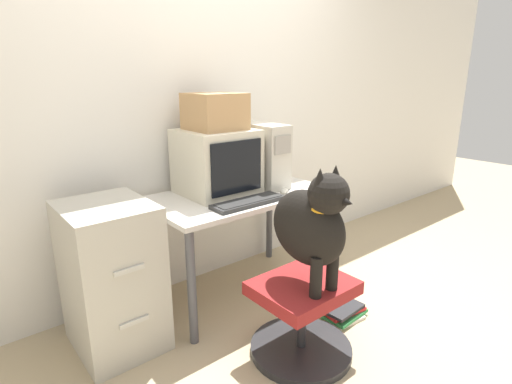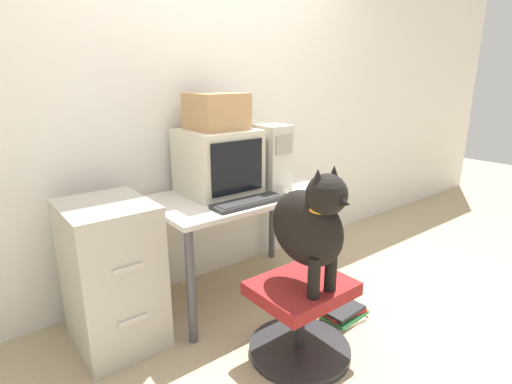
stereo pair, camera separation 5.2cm
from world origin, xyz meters
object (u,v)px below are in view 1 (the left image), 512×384
crt_monitor (217,162)px  dog (312,223)px  filing_cabinet (112,277)px  office_chair (302,317)px  pc_tower (260,155)px  book_stack_floor (343,312)px  keyboard (248,202)px  cardboard_box (215,111)px

crt_monitor → dog: crt_monitor is taller
filing_cabinet → office_chair: bearing=-44.3°
pc_tower → office_chair: size_ratio=0.81×
office_chair → filing_cabinet: bearing=135.7°
crt_monitor → dog: (-0.04, -0.87, -0.16)m
dog → book_stack_floor: bearing=13.3°
filing_cabinet → book_stack_floor: 1.39m
crt_monitor → pc_tower: bearing=-5.3°
crt_monitor → filing_cabinet: bearing=-172.1°
pc_tower → filing_cabinet: bearing=-176.1°
keyboard → cardboard_box: (-0.00, 0.33, 0.51)m
pc_tower → book_stack_floor: 1.16m
office_chair → dog: (0.00, -0.04, 0.55)m
crt_monitor → cardboard_box: 0.32m
dog → cardboard_box: bearing=87.6°
office_chair → book_stack_floor: office_chair is taller
keyboard → book_stack_floor: size_ratio=1.66×
cardboard_box → book_stack_floor: cardboard_box is taller
crt_monitor → book_stack_floor: crt_monitor is taller
office_chair → book_stack_floor: bearing=7.6°
crt_monitor → keyboard: size_ratio=0.96×
pc_tower → office_chair: bearing=-115.5°
crt_monitor → dog: 0.88m
crt_monitor → office_chair: crt_monitor is taller
crt_monitor → keyboard: bearing=-89.8°
filing_cabinet → book_stack_floor: size_ratio=2.91×
keyboard → cardboard_box: bearing=90.2°
office_chair → cardboard_box: (0.04, 0.83, 1.02)m
keyboard → book_stack_floor: bearing=-48.1°
keyboard → filing_cabinet: bearing=164.4°
pc_tower → dog: 0.93m
keyboard → crt_monitor: bearing=90.2°
crt_monitor → keyboard: (0.00, -0.32, -0.19)m
pc_tower → cardboard_box: (-0.34, 0.04, 0.31)m
keyboard → office_chair: keyboard is taller
dog → cardboard_box: 0.99m
cardboard_box → keyboard: bearing=-89.8°
dog → pc_tower: bearing=65.7°
keyboard → filing_cabinet: filing_cabinet is taller
book_stack_floor → filing_cabinet: bearing=150.6°
crt_monitor → book_stack_floor: bearing=-62.5°
pc_tower → keyboard: 0.49m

